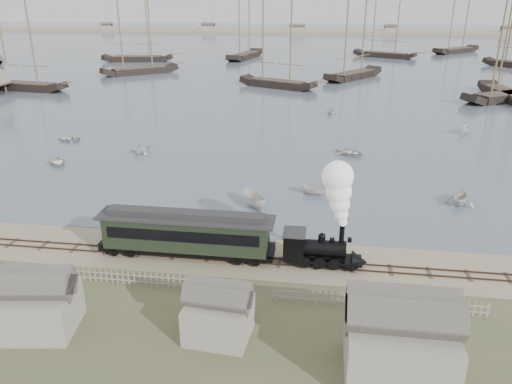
# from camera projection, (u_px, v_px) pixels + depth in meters

# --- Properties ---
(ground) EXTENTS (600.00, 600.00, 0.00)m
(ground) POSITION_uv_depth(u_px,v_px,m) (225.00, 247.00, 43.83)
(ground) COLOR tan
(ground) RESTS_ON ground
(harbor_water) EXTENTS (600.00, 336.00, 0.06)m
(harbor_water) POSITION_uv_depth(u_px,v_px,m) (309.00, 48.00, 200.02)
(harbor_water) COLOR #4A5A6A
(harbor_water) RESTS_ON ground
(rail_track) EXTENTS (120.00, 1.80, 0.16)m
(rail_track) POSITION_uv_depth(u_px,v_px,m) (221.00, 258.00, 41.97)
(rail_track) COLOR #3D2A21
(rail_track) RESTS_ON ground
(picket_fence_west) EXTENTS (19.00, 0.10, 1.20)m
(picket_fence_west) POSITION_uv_depth(u_px,v_px,m) (124.00, 284.00, 38.24)
(picket_fence_west) COLOR gray
(picket_fence_west) RESTS_ON ground
(picket_fence_east) EXTENTS (15.00, 0.10, 1.20)m
(picket_fence_east) POSITION_uv_depth(u_px,v_px,m) (378.00, 309.00, 35.30)
(picket_fence_east) COLOR gray
(picket_fence_east) RESTS_ON ground
(shed_left) EXTENTS (5.00, 4.00, 4.10)m
(shed_left) POSITION_uv_depth(u_px,v_px,m) (40.00, 329.00, 33.19)
(shed_left) COLOR gray
(shed_left) RESTS_ON ground
(shed_mid) EXTENTS (4.00, 3.50, 3.60)m
(shed_mid) POSITION_uv_depth(u_px,v_px,m) (219.00, 335.00, 32.54)
(shed_mid) COLOR gray
(shed_mid) RESTS_ON ground
(shed_right) EXTENTS (6.00, 5.00, 5.10)m
(shed_right) POSITION_uv_depth(u_px,v_px,m) (396.00, 374.00, 29.27)
(shed_right) COLOR gray
(shed_right) RESTS_ON ground
(far_spit) EXTENTS (500.00, 20.00, 1.80)m
(far_spit) POSITION_uv_depth(u_px,v_px,m) (315.00, 33.00, 273.54)
(far_spit) COLOR tan
(far_spit) RESTS_ON ground
(locomotive) EXTENTS (6.87, 2.56, 8.56)m
(locomotive) POSITION_uv_depth(u_px,v_px,m) (334.00, 222.00, 39.31)
(locomotive) COLOR black
(locomotive) RESTS_ON ground
(passenger_coach) EXTENTS (14.77, 2.85, 3.59)m
(passenger_coach) POSITION_uv_depth(u_px,v_px,m) (186.00, 232.00, 41.52)
(passenger_coach) COLOR black
(passenger_coach) RESTS_ON ground
(beached_dinghy) EXTENTS (3.01, 3.90, 0.74)m
(beached_dinghy) POSITION_uv_depth(u_px,v_px,m) (139.00, 233.00, 45.61)
(beached_dinghy) COLOR silver
(beached_dinghy) RESTS_ON ground
(rowboat_0) EXTENTS (4.57, 4.44, 0.77)m
(rowboat_0) POSITION_uv_depth(u_px,v_px,m) (57.00, 162.00, 64.54)
(rowboat_0) COLOR silver
(rowboat_0) RESTS_ON harbor_water
(rowboat_1) EXTENTS (3.80, 3.81, 1.52)m
(rowboat_1) POSITION_uv_depth(u_px,v_px,m) (141.00, 148.00, 68.75)
(rowboat_1) COLOR silver
(rowboat_1) RESTS_ON harbor_water
(rowboat_2) EXTENTS (4.17, 3.43, 1.54)m
(rowboat_2) POSITION_uv_depth(u_px,v_px,m) (254.00, 200.00, 51.63)
(rowboat_2) COLOR silver
(rowboat_2) RESTS_ON harbor_water
(rowboat_3) EXTENTS (4.64, 4.97, 0.84)m
(rowboat_3) POSITION_uv_depth(u_px,v_px,m) (350.00, 152.00, 68.20)
(rowboat_3) COLOR silver
(rowboat_3) RESTS_ON harbor_water
(rowboat_4) EXTENTS (4.48, 4.29, 1.83)m
(rowboat_4) POSITION_uv_depth(u_px,v_px,m) (461.00, 196.00, 52.17)
(rowboat_4) COLOR silver
(rowboat_4) RESTS_ON harbor_water
(rowboat_5) EXTENTS (3.26, 3.08, 1.26)m
(rowboat_5) POSITION_uv_depth(u_px,v_px,m) (465.00, 129.00, 78.74)
(rowboat_5) COLOR silver
(rowboat_5) RESTS_ON harbor_water
(rowboat_6) EXTENTS (2.48, 3.47, 0.72)m
(rowboat_6) POSITION_uv_depth(u_px,v_px,m) (68.00, 139.00, 74.75)
(rowboat_6) COLOR silver
(rowboat_6) RESTS_ON harbor_water
(rowboat_7) EXTENTS (3.04, 2.78, 1.36)m
(rowboat_7) POSITION_uv_depth(u_px,v_px,m) (330.00, 111.00, 91.02)
(rowboat_7) COLOR silver
(rowboat_7) RESTS_ON harbor_water
(rowboat_8) EXTENTS (2.08, 3.43, 1.24)m
(rowboat_8) POSITION_uv_depth(u_px,v_px,m) (315.00, 190.00, 54.62)
(rowboat_8) COLOR silver
(rowboat_8) RESTS_ON harbor_water
(schooner_0) EXTENTS (20.55, 7.50, 20.00)m
(schooner_0) POSITION_uv_depth(u_px,v_px,m) (19.00, 45.00, 110.08)
(schooner_0) COLOR black
(schooner_0) RESTS_ON harbor_water
(schooner_1) EXTENTS (19.44, 16.79, 20.00)m
(schooner_1) POSITION_uv_depth(u_px,v_px,m) (137.00, 36.00, 132.56)
(schooner_1) COLOR black
(schooner_1) RESTS_ON harbor_water
(schooner_2) EXTENTS (19.25, 12.07, 20.00)m
(schooner_2) POSITION_uv_depth(u_px,v_px,m) (278.00, 43.00, 113.19)
(schooner_2) COLOR black
(schooner_2) RESTS_ON harbor_water
(schooner_3) EXTENTS (16.20, 20.23, 20.00)m
(schooner_3) POSITION_uv_depth(u_px,v_px,m) (356.00, 38.00, 125.36)
(schooner_3) COLOR black
(schooner_3) RESTS_ON harbor_water
(schooner_6) EXTENTS (22.89, 9.09, 20.00)m
(schooner_6) POSITION_uv_depth(u_px,v_px,m) (135.00, 29.00, 157.30)
(schooner_6) COLOR black
(schooner_6) RESTS_ON harbor_water
(schooner_7) EXTENTS (10.13, 23.58, 20.00)m
(schooner_7) POSITION_uv_depth(u_px,v_px,m) (245.00, 27.00, 164.76)
(schooner_7) COLOR black
(schooner_7) RESTS_ON harbor_water
(schooner_8) EXTENTS (21.44, 13.76, 20.00)m
(schooner_8) POSITION_uv_depth(u_px,v_px,m) (387.00, 27.00, 167.24)
(schooner_8) COLOR black
(schooner_8) RESTS_ON harbor_water
(schooner_9) EXTENTS (19.80, 18.89, 20.00)m
(schooner_9) POSITION_uv_depth(u_px,v_px,m) (460.00, 24.00, 180.12)
(schooner_9) COLOR black
(schooner_9) RESTS_ON harbor_water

